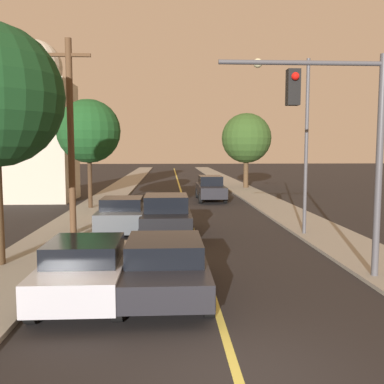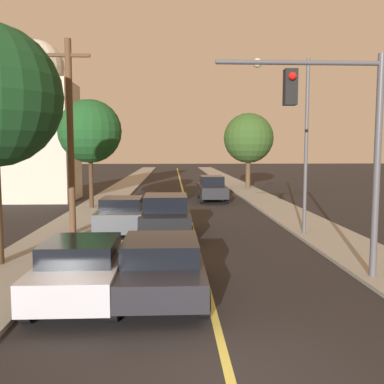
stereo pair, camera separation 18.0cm
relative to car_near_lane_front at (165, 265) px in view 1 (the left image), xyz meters
name	(u,v)px [view 1 (the left image)]	position (x,y,z in m)	size (l,w,h in m)	color
ground_plane	(239,382)	(1.14, -3.87, -0.76)	(200.00, 200.00, 0.00)	black
road_surface	(179,185)	(1.14, 32.13, -0.75)	(8.11, 80.00, 0.01)	black
sidewalk_left	(125,185)	(-4.17, 32.13, -0.70)	(2.50, 80.00, 0.12)	gray
sidewalk_right	(232,184)	(6.44, 32.13, -0.70)	(2.50, 80.00, 0.12)	gray
car_near_lane_front	(165,265)	(0.00, 0.00, 0.00)	(2.06, 4.45, 1.41)	black
car_near_lane_second	(166,215)	(0.00, 7.18, 0.08)	(2.04, 4.51, 1.67)	black
car_outer_lane_front	(86,269)	(-1.78, -0.27, 0.01)	(1.92, 3.94, 1.45)	#A5A8B2
car_outer_lane_second	(123,215)	(-1.78, 7.51, 0.04)	(1.95, 3.83, 1.54)	#474C51
car_far_oncoming	(210,188)	(2.96, 19.05, 0.09)	(1.85, 5.06, 1.68)	black
traffic_signal_mast	(343,128)	(4.59, 0.95, 3.27)	(4.32, 0.42, 5.78)	#47474C
streetlamp_right	(293,121)	(4.99, 6.77, 3.82)	(2.24, 0.36, 6.86)	#47474C
utility_pole_left	(71,136)	(-3.52, 6.30, 3.21)	(1.60, 0.24, 7.38)	#513823
tree_left_far	(89,131)	(-4.43, 14.95, 3.75)	(3.62, 3.62, 6.21)	#3D2B1C
tree_right_near	(246,138)	(6.94, 27.53, 3.70)	(4.35, 4.35, 6.54)	#4C3823
domed_building_left	(37,127)	(-8.71, 19.72, 4.25)	(4.59, 4.59, 10.71)	#BCB29E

